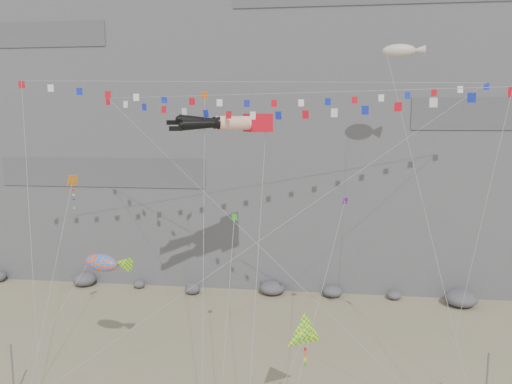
% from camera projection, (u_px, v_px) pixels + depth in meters
% --- Properties ---
extents(ground, '(120.00, 120.00, 0.00)m').
position_uv_depth(ground, '(249.00, 381.00, 33.72)').
color(ground, gray).
rests_on(ground, ground).
extents(cliff, '(80.00, 28.00, 50.00)m').
position_uv_depth(cliff, '(285.00, 58.00, 61.47)').
color(cliff, slate).
rests_on(cliff, ground).
extents(talus_boulders, '(60.00, 3.00, 1.20)m').
position_uv_depth(talus_boulders, '(272.00, 288.00, 50.31)').
color(talus_boulders, '#5B5B60').
rests_on(talus_boulders, ground).
extents(anchor_pole_left, '(0.12, 0.12, 3.64)m').
position_uv_depth(anchor_pole_left, '(13.00, 372.00, 31.27)').
color(anchor_pole_left, gray).
rests_on(anchor_pole_left, ground).
extents(legs_kite, '(8.06, 17.46, 23.50)m').
position_uv_depth(legs_kite, '(231.00, 123.00, 37.82)').
color(legs_kite, red).
rests_on(legs_kite, ground).
extents(flag_banner_upper, '(36.08, 15.50, 26.90)m').
position_uv_depth(flag_banner_upper, '(260.00, 82.00, 39.21)').
color(flag_banner_upper, red).
rests_on(flag_banner_upper, ground).
extents(flag_banner_lower, '(28.00, 12.44, 22.97)m').
position_uv_depth(flag_banner_lower, '(266.00, 94.00, 34.24)').
color(flag_banner_lower, red).
rests_on(flag_banner_lower, ground).
extents(harlequin_kite, '(1.59, 8.41, 15.11)m').
position_uv_depth(harlequin_kite, '(72.00, 181.00, 35.91)').
color(harlequin_kite, red).
rests_on(harlequin_kite, ground).
extents(fish_windsock, '(6.93, 4.56, 9.69)m').
position_uv_depth(fish_windsock, '(101.00, 263.00, 34.35)').
color(fish_windsock, '#FF4C0D').
rests_on(fish_windsock, ground).
extents(delta_kite, '(3.76, 3.45, 7.30)m').
position_uv_depth(delta_kite, '(305.00, 334.00, 28.07)').
color(delta_kite, '#FFEB0D').
rests_on(delta_kite, ground).
extents(blimp_windsock, '(5.21, 14.54, 27.00)m').
position_uv_depth(blimp_windsock, '(399.00, 51.00, 40.38)').
color(blimp_windsock, beige).
rests_on(blimp_windsock, ground).
extents(small_kite_a, '(3.02, 12.70, 22.84)m').
position_uv_depth(small_kite_a, '(205.00, 100.00, 37.97)').
color(small_kite_a, orange).
rests_on(small_kite_a, ground).
extents(small_kite_b, '(4.26, 12.68, 17.00)m').
position_uv_depth(small_kite_b, '(344.00, 205.00, 37.08)').
color(small_kite_b, purple).
rests_on(small_kite_b, ground).
extents(small_kite_c, '(1.01, 7.57, 13.01)m').
position_uv_depth(small_kite_c, '(234.00, 221.00, 33.25)').
color(small_kite_c, green).
rests_on(small_kite_c, ground).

